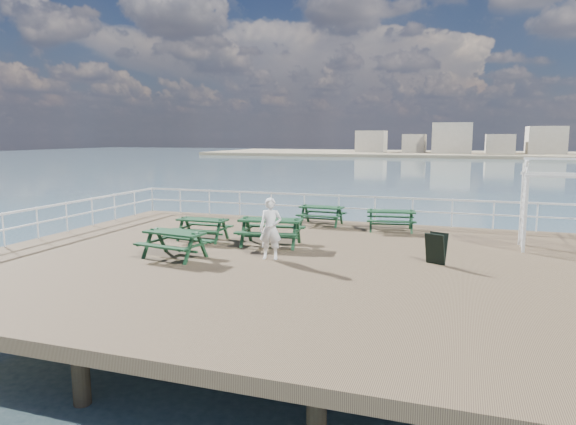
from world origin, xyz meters
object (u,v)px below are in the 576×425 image
at_px(picnic_table_c, 391,216).
at_px(trellis_arbor, 561,210).
at_px(picnic_table_e, 271,226).
at_px(person, 271,229).
at_px(picnic_table_a, 203,225).
at_px(picnic_table_d, 174,239).
at_px(picnic_table_b, 322,211).

distance_m(picnic_table_c, trellis_arbor, 5.62).
bearing_deg(picnic_table_e, person, -76.31).
relative_size(picnic_table_a, picnic_table_d, 0.84).
xyz_separation_m(picnic_table_a, picnic_table_b, (3.01, 4.17, 0.01)).
bearing_deg(picnic_table_a, person, -29.63).
bearing_deg(picnic_table_e, picnic_table_b, 75.84).
relative_size(picnic_table_b, picnic_table_d, 0.88).
bearing_deg(picnic_table_b, picnic_table_c, -6.33).
relative_size(picnic_table_b, picnic_table_e, 0.81).
relative_size(picnic_table_a, picnic_table_e, 0.77).
relative_size(picnic_table_b, picnic_table_c, 0.90).
bearing_deg(trellis_arbor, picnic_table_c, 162.40).
bearing_deg(picnic_table_c, picnic_table_e, -140.27).
bearing_deg(picnic_table_d, picnic_table_c, 58.41).
xyz_separation_m(picnic_table_a, person, (3.11, -1.77, 0.36)).
relative_size(picnic_table_a, picnic_table_b, 0.96).
height_order(picnic_table_e, trellis_arbor, trellis_arbor).
bearing_deg(person, trellis_arbor, 16.70).
bearing_deg(picnic_table_b, picnic_table_a, -123.40).
xyz_separation_m(picnic_table_a, trellis_arbor, (11.06, 2.01, 0.73)).
relative_size(picnic_table_c, trellis_arbor, 0.69).
relative_size(picnic_table_e, person, 1.23).
distance_m(picnic_table_e, person, 1.85).
height_order(picnic_table_a, picnic_table_b, picnic_table_b).
xyz_separation_m(picnic_table_c, picnic_table_d, (-5.32, -6.28, 0.01)).
relative_size(picnic_table_a, picnic_table_c, 0.86).
bearing_deg(picnic_table_a, picnic_table_d, -79.85).
bearing_deg(picnic_table_c, picnic_table_a, -156.30).
bearing_deg(person, picnic_table_d, -172.63).
distance_m(picnic_table_d, person, 2.78).
bearing_deg(picnic_table_d, person, 24.72).
distance_m(picnic_table_d, picnic_table_e, 3.20).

